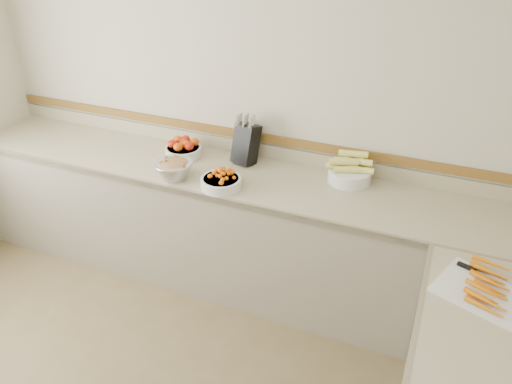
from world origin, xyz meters
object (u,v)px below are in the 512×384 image
at_px(knife_block, 246,143).
at_px(rhubarb_bowl, 174,168).
at_px(cutting_board, 486,289).
at_px(tomato_bowl, 183,149).
at_px(corn_bowl, 350,171).
at_px(cherry_tomato_bowl, 221,181).

distance_m(knife_block, rhubarb_bowl, 0.53).
bearing_deg(rhubarb_bowl, cutting_board, -12.03).
bearing_deg(tomato_bowl, corn_bowl, 4.25).
bearing_deg(knife_block, rhubarb_bowl, -130.25).
xyz_separation_m(tomato_bowl, cutting_board, (2.02, -0.72, -0.04)).
bearing_deg(tomato_bowl, knife_block, 10.33).
height_order(corn_bowl, cutting_board, corn_bowl).
bearing_deg(rhubarb_bowl, cherry_tomato_bowl, 1.54).
xyz_separation_m(tomato_bowl, cherry_tomato_bowl, (0.45, -0.31, -0.01)).
bearing_deg(knife_block, corn_bowl, 0.42).
bearing_deg(cherry_tomato_bowl, corn_bowl, 28.42).
height_order(cherry_tomato_bowl, cutting_board, cherry_tomato_bowl).
distance_m(tomato_bowl, rhubarb_bowl, 0.34).
relative_size(knife_block, corn_bowl, 1.17).
bearing_deg(cutting_board, corn_bowl, 136.02).
distance_m(rhubarb_bowl, cutting_board, 1.95).
height_order(knife_block, cutting_board, knife_block).
bearing_deg(tomato_bowl, rhubarb_bowl, -70.31).
distance_m(cherry_tomato_bowl, corn_bowl, 0.83).
xyz_separation_m(cherry_tomato_bowl, corn_bowl, (0.73, 0.40, 0.02)).
bearing_deg(knife_block, cherry_tomato_bowl, -90.36).
relative_size(cherry_tomato_bowl, corn_bowl, 0.84).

